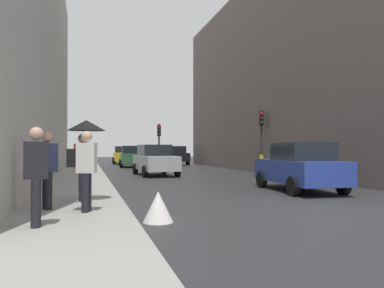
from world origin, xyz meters
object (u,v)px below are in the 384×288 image
pedestrian_in_dark_coat (36,172)px  car_green_estate (132,156)px  car_dark_suv (174,155)px  traffic_light_far_median (159,138)px  pedestrian_with_black_backpack (85,166)px  traffic_light_mid_street (261,130)px  car_silver_hatchback (155,160)px  warning_sign_triangle (158,207)px  car_blue_van (300,167)px  car_yellow_taxi (123,155)px  pedestrian_with_grey_backpack (45,165)px  pedestrian_with_umbrella (85,137)px

pedestrian_in_dark_coat → car_green_estate: bearing=79.5°
car_dark_suv → car_green_estate: (-4.46, -3.49, 0.00)m
traffic_light_far_median → car_dark_suv: (2.84, 7.11, -1.48)m
pedestrian_with_black_backpack → traffic_light_mid_street: bearing=49.3°
car_silver_hatchback → warning_sign_triangle: car_silver_hatchback is taller
traffic_light_mid_street → pedestrian_with_black_backpack: size_ratio=2.18×
car_silver_hatchback → car_green_estate: same height
car_dark_suv → warning_sign_triangle: size_ratio=6.66×
car_blue_van → car_yellow_taxi: same height
traffic_light_mid_street → car_silver_hatchback: 6.58m
traffic_light_far_median → pedestrian_with_black_backpack: traffic_light_far_median is taller
warning_sign_triangle → car_silver_hatchback: bearing=80.2°
pedestrian_with_grey_backpack → pedestrian_in_dark_coat: size_ratio=1.00×
car_yellow_taxi → pedestrian_with_grey_backpack: (-4.41, -29.00, 0.29)m
car_dark_suv → car_green_estate: size_ratio=1.01×
traffic_light_far_median → car_yellow_taxi: (-1.73, 10.43, -1.48)m
car_green_estate → pedestrian_with_black_backpack: (-3.66, -22.75, 0.29)m
traffic_light_mid_street → pedestrian_with_grey_backpack: 15.71m
traffic_light_mid_street → car_blue_van: traffic_light_mid_street is taller
car_dark_suv → pedestrian_in_dark_coat: pedestrian_in_dark_coat is taller
pedestrian_in_dark_coat → car_dark_suv: bearing=72.1°
pedestrian_with_umbrella → warning_sign_triangle: pedestrian_with_umbrella is taller
car_silver_hatchback → pedestrian_with_grey_backpack: 12.97m
traffic_light_far_median → car_yellow_taxi: size_ratio=0.80×
pedestrian_with_umbrella → pedestrian_with_black_backpack: bearing=-90.1°
traffic_light_far_median → car_blue_van: bearing=-82.0°
traffic_light_far_median → pedestrian_with_umbrella: bearing=-106.9°
car_blue_van → warning_sign_triangle: bearing=-145.0°
car_blue_van → pedestrian_in_dark_coat: size_ratio=2.45×
car_dark_suv → car_yellow_taxi: same height
car_yellow_taxi → pedestrian_with_black_backpack: 29.77m
pedestrian_with_black_backpack → pedestrian_with_grey_backpack: size_ratio=1.00×
pedestrian_with_umbrella → pedestrian_with_black_backpack: size_ratio=1.21×
warning_sign_triangle → pedestrian_with_black_backpack: bearing=152.3°
warning_sign_triangle → car_dark_suv: bearing=76.2°
car_blue_van → pedestrian_with_black_backpack: bearing=-155.5°
traffic_light_far_median → pedestrian_with_grey_backpack: bearing=-108.3°
car_green_estate → pedestrian_in_dark_coat: bearing=-100.5°
car_silver_hatchback → traffic_light_mid_street: bearing=-8.4°
pedestrian_in_dark_coat → pedestrian_with_black_backpack: bearing=59.6°
car_dark_suv → car_blue_van: (-0.64, -22.83, 0.00)m
car_dark_suv → pedestrian_in_dark_coat: bearing=-107.9°
car_blue_van → car_silver_hatchback: 9.94m
car_blue_van → pedestrian_with_umbrella: pedestrian_with_umbrella is taller
car_blue_van → pedestrian_in_dark_coat: (-8.30, -4.80, 0.25)m
car_yellow_taxi → pedestrian_with_umbrella: 28.06m
car_dark_suv → car_yellow_taxi: bearing=144.0°
car_dark_suv → pedestrian_with_umbrella: 25.83m
car_green_estate → traffic_light_far_median: bearing=-65.9°
car_dark_suv → car_green_estate: bearing=-142.0°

